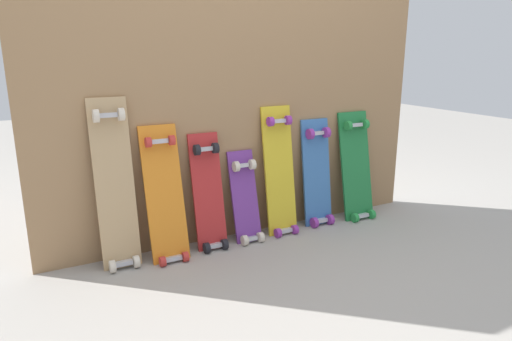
{
  "coord_description": "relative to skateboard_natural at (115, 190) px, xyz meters",
  "views": [
    {
      "loc": [
        -1.2,
        -2.35,
        1.12
      ],
      "look_at": [
        0.0,
        -0.07,
        0.43
      ],
      "focal_mm": 32.04,
      "sensor_mm": 36.0,
      "label": 1
    }
  ],
  "objects": [
    {
      "name": "ground_plane",
      "position": [
        0.8,
        0.03,
        -0.41
      ],
      "size": [
        12.0,
        12.0,
        0.0
      ],
      "primitive_type": "plane",
      "color": "#9E9991"
    },
    {
      "name": "plywood_wall_panel",
      "position": [
        0.8,
        0.1,
        0.35
      ],
      "size": [
        2.45,
        0.04,
        1.53
      ],
      "primitive_type": "cube",
      "color": "#99724C",
      "rests_on": "ground"
    },
    {
      "name": "skateboard_natural",
      "position": [
        0.0,
        0.0,
        0.0
      ],
      "size": [
        0.2,
        0.2,
        0.95
      ],
      "color": "tan",
      "rests_on": "ground"
    },
    {
      "name": "skateboard_green",
      "position": [
        1.58,
        -0.01,
        -0.09
      ],
      "size": [
        0.23,
        0.22,
        0.78
      ],
      "color": "#1E7238",
      "rests_on": "ground"
    },
    {
      "name": "skateboard_orange",
      "position": [
        0.25,
        -0.03,
        -0.08
      ],
      "size": [
        0.21,
        0.24,
        0.8
      ],
      "color": "orange",
      "rests_on": "ground"
    },
    {
      "name": "skateboard_red",
      "position": [
        0.51,
        -0.01,
        -0.11
      ],
      "size": [
        0.18,
        0.2,
        0.73
      ],
      "color": "#B22626",
      "rests_on": "ground"
    },
    {
      "name": "skateboard_blue",
      "position": [
        1.27,
        0.01,
        -0.1
      ],
      "size": [
        0.2,
        0.17,
        0.75
      ],
      "color": "#386BAD",
      "rests_on": "ground"
    },
    {
      "name": "skateboard_yellow",
      "position": [
        0.98,
        -0.0,
        -0.05
      ],
      "size": [
        0.2,
        0.2,
        0.85
      ],
      "color": "gold",
      "rests_on": "ground"
    },
    {
      "name": "skateboard_purple",
      "position": [
        0.74,
        -0.02,
        -0.18
      ],
      "size": [
        0.16,
        0.21,
        0.6
      ],
      "color": "#6B338C",
      "rests_on": "ground"
    }
  ]
}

